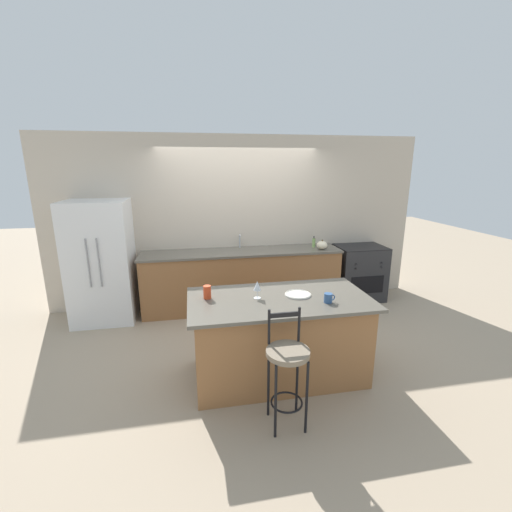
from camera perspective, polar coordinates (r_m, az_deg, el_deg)
name	(u,v)px	position (r m, az deg, el deg)	size (l,w,h in m)	color
ground_plane	(246,316)	(5.33, -1.68, -9.90)	(18.00, 18.00, 0.00)	tan
wall_back	(239,221)	(5.60, -2.91, 5.78)	(6.00, 0.07, 2.70)	beige
back_counter	(242,279)	(5.50, -2.34, -3.82)	(3.12, 0.68, 0.94)	#936038
sink_faucet	(240,239)	(5.53, -2.71, 2.79)	(0.02, 0.13, 0.22)	#ADAFB5
kitchen_island	(279,337)	(3.77, 3.83, -13.27)	(1.89, 0.99, 0.90)	#936038
refrigerator	(101,262)	(5.42, -24.36, -0.90)	(0.86, 0.76, 1.76)	white
oven_range	(359,272)	(6.11, 16.76, -2.65)	(0.79, 0.63, 0.92)	#28282B
bar_stool_near	(287,364)	(3.07, 5.24, -17.56)	(0.37, 0.37, 1.05)	black
dinner_plate	(298,294)	(3.67, 7.00, -6.36)	(0.28, 0.28, 0.02)	beige
wine_glass	(257,286)	(3.52, 0.20, -5.02)	(0.08, 0.08, 0.19)	white
coffee_mug	(328,298)	(3.52, 11.97, -6.86)	(0.12, 0.08, 0.10)	#335689
tumbler_cup	(207,292)	(3.57, -8.13, -5.98)	(0.08, 0.08, 0.14)	red
pumpkin_decoration	(322,245)	(5.53, 10.95, 1.79)	(0.17, 0.17, 0.16)	beige
soap_bottle	(314,243)	(5.66, 9.60, 2.22)	(0.05, 0.05, 0.18)	#89B260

